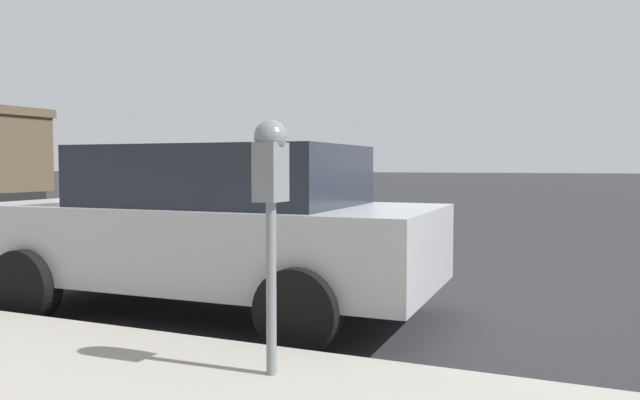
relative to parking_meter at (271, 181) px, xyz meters
name	(u,v)px	position (x,y,z in m)	size (l,w,h in m)	color
ground_plane	(310,296)	(2.72, 0.97, -1.28)	(220.00, 220.00, 0.00)	#2B2B2D
parking_meter	(271,181)	(0.00, 0.00, 0.00)	(0.21, 0.19, 1.48)	gray
car_silver	(213,226)	(1.73, 1.51, -0.47)	(2.12, 4.25, 1.55)	#B7BABF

